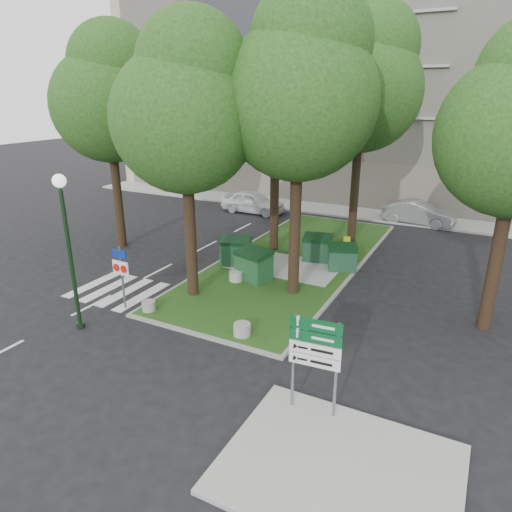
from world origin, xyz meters
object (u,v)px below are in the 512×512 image
Objects in this scene: tree_median_far at (365,79)px; dumpster_b at (254,265)px; street_lamp at (67,235)px; car_white at (253,202)px; directional_sign at (315,351)px; tree_street_left at (109,94)px; bollard_right at (242,329)px; dumpster_c at (318,248)px; tree_median_near_right at (302,85)px; traffic_sign_pole at (121,269)px; dumpster_a at (236,251)px; tree_median_mid at (278,110)px; car_silver at (418,213)px; tree_median_near_left at (187,105)px; dumpster_d at (342,257)px; bollard_left at (149,306)px; bollard_mid at (236,276)px; litter_bin at (347,243)px.

dumpster_b is at bearing -107.91° from tree_median_far.
dumpster_b is 7.72m from street_lamp.
tree_median_far is 11.50m from car_white.
tree_street_left is at bearing 144.31° from directional_sign.
bollard_right is 6.48m from street_lamp.
tree_street_left reaches higher than dumpster_c.
dumpster_b is 4.82m from bollard_right.
tree_median_near_right is 4.60× the size of traffic_sign_pole.
dumpster_b is 5.56m from traffic_sign_pole.
directional_sign is (5.33, -6.91, 1.06)m from dumpster_b.
street_lamp reaches higher than dumpster_a.
tree_median_mid reaches higher than dumpster_b.
street_lamp is at bearing -159.72° from bollard_right.
tree_street_left is at bearing -178.90° from dumpster_c.
tree_median_mid is at bearing 76.16° from traffic_sign_pole.
tree_median_near_left is at bearing 162.57° from car_silver.
tree_median_far is 8.76m from dumpster_d.
bollard_left is at bearing -108.49° from tree_median_near_left.
dumpster_d reaches higher than bollard_mid.
dumpster_c is 2.68× the size of bollard_right.
tree_median_mid reaches higher than dumpster_d.
directional_sign is (7.41, -2.50, 1.54)m from bollard_left.
dumpster_b is at bearing -57.53° from dumpster_a.
tree_median_near_left is 21.18× the size of bollard_left.
street_lamp is at bearing -115.77° from litter_bin.
traffic_sign_pole reaches higher than bollard_left.
tree_street_left is 4.42× the size of traffic_sign_pole.
bollard_left is 15.42m from car_white.
dumpster_a is 4.90m from dumpster_d.
dumpster_a is 13.11m from car_silver.
tree_median_mid is 15.61× the size of litter_bin.
litter_bin is (-0.64, 2.85, -0.26)m from dumpster_d.
dumpster_c is (-0.51, 3.88, -7.26)m from tree_median_near_right.
traffic_sign_pole reaches higher than dumpster_c.
car_white is (-2.15, 16.98, -2.64)m from street_lamp.
car_silver is (5.66, 8.59, -6.27)m from tree_median_mid.
tree_median_near_right is at bearing -94.76° from dumpster_c.
litter_bin is (4.46, 10.16, 0.14)m from bollard_left.
dumpster_a is 1.08× the size of dumpster_c.
tree_street_left is 6.64× the size of dumpster_a.
car_white is at bearing 97.21° from street_lamp.
tree_median_near_right is 10.61m from tree_street_left.
tree_median_far is 8.00m from litter_bin.
bollard_right is at bearing 0.00° from bollard_left.
dumpster_d is at bearing 55.07° from bollard_left.
dumpster_d is at bearing 60.96° from dumpster_b.
traffic_sign_pole is 8.83m from directional_sign.
tree_street_left is at bearing 171.87° from tree_median_near_right.
tree_median_near_right is 8.24m from dumpster_c.
dumpster_b is at bearing 55.78° from traffic_sign_pole.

